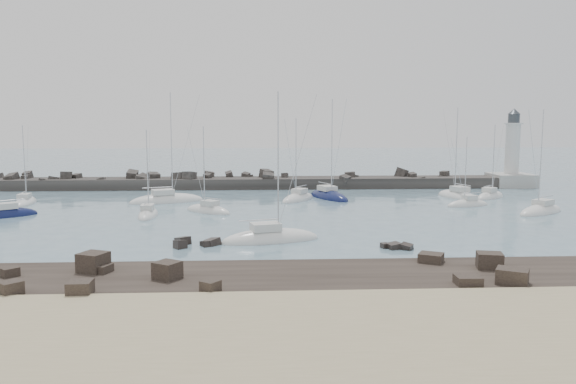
{
  "coord_description": "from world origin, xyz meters",
  "views": [
    {
      "loc": [
        1.86,
        -60.14,
        11.23
      ],
      "look_at": [
        5.52,
        12.0,
        2.41
      ],
      "focal_mm": 35.0,
      "sensor_mm": 36.0,
      "label": 1
    }
  ],
  "objects_px": {
    "sailboat_1": "(25,203)",
    "sailboat_5": "(208,211)",
    "sailboat_2": "(4,216)",
    "sailboat_8": "(329,197)",
    "sailboat_4": "(167,201)",
    "sailboat_3": "(148,215)",
    "sailboat_6": "(298,199)",
    "sailboat_10": "(458,197)",
    "sailboat_12": "(490,197)",
    "sailboat_7": "(270,240)",
    "lighthouse": "(511,169)",
    "sailboat_11": "(541,212)",
    "sailboat_9": "(468,205)"
  },
  "relations": [
    {
      "from": "sailboat_3",
      "to": "sailboat_6",
      "type": "xyz_separation_m",
      "value": [
        19.28,
        13.45,
        0.01
      ]
    },
    {
      "from": "sailboat_3",
      "to": "sailboat_4",
      "type": "distance_m",
      "value": 12.4
    },
    {
      "from": "sailboat_8",
      "to": "sailboat_12",
      "type": "relative_size",
      "value": 1.33
    },
    {
      "from": "sailboat_5",
      "to": "sailboat_8",
      "type": "bearing_deg",
      "value": 36.97
    },
    {
      "from": "sailboat_2",
      "to": "sailboat_9",
      "type": "height_order",
      "value": "sailboat_2"
    },
    {
      "from": "sailboat_7",
      "to": "sailboat_6",
      "type": "bearing_deg",
      "value": 80.8
    },
    {
      "from": "sailboat_11",
      "to": "sailboat_12",
      "type": "distance_m",
      "value": 14.52
    },
    {
      "from": "sailboat_8",
      "to": "sailboat_10",
      "type": "height_order",
      "value": "sailboat_8"
    },
    {
      "from": "sailboat_5",
      "to": "sailboat_6",
      "type": "height_order",
      "value": "sailboat_6"
    },
    {
      "from": "lighthouse",
      "to": "sailboat_9",
      "type": "xyz_separation_m",
      "value": [
        -16.68,
        -23.47,
        -2.95
      ]
    },
    {
      "from": "sailboat_1",
      "to": "sailboat_7",
      "type": "distance_m",
      "value": 43.41
    },
    {
      "from": "sailboat_2",
      "to": "sailboat_6",
      "type": "height_order",
      "value": "sailboat_6"
    },
    {
      "from": "sailboat_5",
      "to": "sailboat_9",
      "type": "xyz_separation_m",
      "value": [
        35.06,
        3.65,
        0.0
      ]
    },
    {
      "from": "lighthouse",
      "to": "sailboat_5",
      "type": "height_order",
      "value": "lighthouse"
    },
    {
      "from": "lighthouse",
      "to": "sailboat_1",
      "type": "height_order",
      "value": "lighthouse"
    },
    {
      "from": "lighthouse",
      "to": "sailboat_2",
      "type": "distance_m",
      "value": 81.66
    },
    {
      "from": "sailboat_3",
      "to": "sailboat_8",
      "type": "relative_size",
      "value": 0.71
    },
    {
      "from": "sailboat_1",
      "to": "lighthouse",
      "type": "bearing_deg",
      "value": 13.11
    },
    {
      "from": "sailboat_10",
      "to": "sailboat_11",
      "type": "bearing_deg",
      "value": -69.03
    },
    {
      "from": "lighthouse",
      "to": "sailboat_7",
      "type": "relative_size",
      "value": 0.95
    },
    {
      "from": "sailboat_2",
      "to": "sailboat_10",
      "type": "xyz_separation_m",
      "value": [
        60.93,
        14.08,
        0.0
      ]
    },
    {
      "from": "sailboat_10",
      "to": "sailboat_2",
      "type": "bearing_deg",
      "value": -166.99
    },
    {
      "from": "sailboat_9",
      "to": "sailboat_10",
      "type": "relative_size",
      "value": 0.7
    },
    {
      "from": "sailboat_3",
      "to": "sailboat_9",
      "type": "relative_size",
      "value": 1.1
    },
    {
      "from": "sailboat_3",
      "to": "sailboat_6",
      "type": "distance_m",
      "value": 23.51
    },
    {
      "from": "sailboat_5",
      "to": "sailboat_10",
      "type": "distance_m",
      "value": 38.41
    },
    {
      "from": "sailboat_8",
      "to": "lighthouse",
      "type": "bearing_deg",
      "value": 22.4
    },
    {
      "from": "sailboat_1",
      "to": "sailboat_5",
      "type": "relative_size",
      "value": 1.01
    },
    {
      "from": "sailboat_2",
      "to": "sailboat_6",
      "type": "relative_size",
      "value": 0.95
    },
    {
      "from": "sailboat_11",
      "to": "sailboat_5",
      "type": "bearing_deg",
      "value": 176.32
    },
    {
      "from": "sailboat_1",
      "to": "sailboat_4",
      "type": "height_order",
      "value": "sailboat_4"
    },
    {
      "from": "sailboat_1",
      "to": "sailboat_2",
      "type": "height_order",
      "value": "sailboat_2"
    },
    {
      "from": "sailboat_6",
      "to": "sailboat_11",
      "type": "relative_size",
      "value": 0.93
    },
    {
      "from": "sailboat_1",
      "to": "sailboat_9",
      "type": "relative_size",
      "value": 1.15
    },
    {
      "from": "sailboat_5",
      "to": "sailboat_12",
      "type": "height_order",
      "value": "sailboat_12"
    },
    {
      "from": "sailboat_2",
      "to": "sailboat_7",
      "type": "relative_size",
      "value": 0.81
    },
    {
      "from": "sailboat_2",
      "to": "sailboat_7",
      "type": "height_order",
      "value": "sailboat_7"
    },
    {
      "from": "sailboat_11",
      "to": "sailboat_2",
      "type": "bearing_deg",
      "value": 179.67
    },
    {
      "from": "sailboat_11",
      "to": "sailboat_12",
      "type": "relative_size",
      "value": 1.17
    },
    {
      "from": "sailboat_1",
      "to": "sailboat_6",
      "type": "height_order",
      "value": "sailboat_6"
    },
    {
      "from": "sailboat_3",
      "to": "sailboat_10",
      "type": "height_order",
      "value": "sailboat_10"
    },
    {
      "from": "sailboat_6",
      "to": "sailboat_7",
      "type": "xyz_separation_m",
      "value": [
        -4.66,
        -28.77,
        -0.0
      ]
    },
    {
      "from": "sailboat_3",
      "to": "sailboat_7",
      "type": "xyz_separation_m",
      "value": [
        14.62,
        -15.32,
        0.01
      ]
    },
    {
      "from": "sailboat_7",
      "to": "sailboat_12",
      "type": "relative_size",
      "value": 1.28
    },
    {
      "from": "sailboat_2",
      "to": "sailboat_3",
      "type": "bearing_deg",
      "value": -1.47
    },
    {
      "from": "sailboat_4",
      "to": "sailboat_2",
      "type": "bearing_deg",
      "value": -145.79
    },
    {
      "from": "sailboat_7",
      "to": "sailboat_8",
      "type": "xyz_separation_m",
      "value": [
        9.44,
        30.91,
        0.0
      ]
    },
    {
      "from": "sailboat_7",
      "to": "sailboat_12",
      "type": "xyz_separation_m",
      "value": [
        34.02,
        29.89,
        -0.0
      ]
    },
    {
      "from": "sailboat_8",
      "to": "sailboat_12",
      "type": "height_order",
      "value": "sailboat_8"
    },
    {
      "from": "sailboat_8",
      "to": "sailboat_10",
      "type": "xyz_separation_m",
      "value": [
        19.54,
        -1.06,
        0.01
      ]
    }
  ]
}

